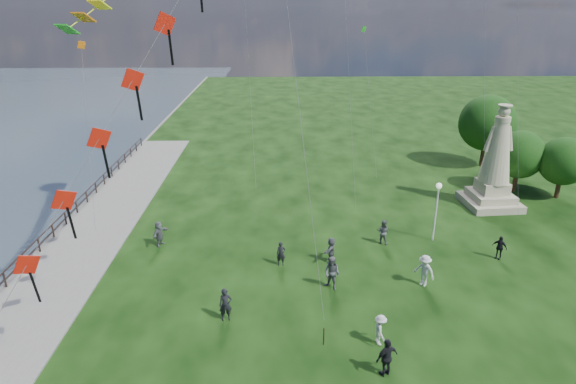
{
  "coord_description": "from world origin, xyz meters",
  "views": [
    {
      "loc": [
        -1.5,
        -14.76,
        14.38
      ],
      "look_at": [
        -1.0,
        8.0,
        5.5
      ],
      "focal_mm": 30.0,
      "sensor_mm": 36.0,
      "label": 1
    }
  ],
  "objects_px": {
    "person_9": "(499,247)",
    "person_11": "(331,250)",
    "person_1": "(332,273)",
    "person_2": "(380,330)",
    "statue": "(495,169)",
    "person_0": "(226,305)",
    "person_6": "(281,254)",
    "lamppost": "(437,199)",
    "person_7": "(383,232)",
    "person_5": "(159,234)",
    "person_3": "(387,357)",
    "person_8": "(424,271)"
  },
  "relations": [
    {
      "from": "person_9",
      "to": "person_11",
      "type": "relative_size",
      "value": 0.95
    },
    {
      "from": "person_1",
      "to": "person_2",
      "type": "distance_m",
      "value": 4.92
    },
    {
      "from": "statue",
      "to": "person_0",
      "type": "height_order",
      "value": "statue"
    },
    {
      "from": "person_6",
      "to": "person_1",
      "type": "bearing_deg",
      "value": -47.97
    },
    {
      "from": "person_0",
      "to": "person_2",
      "type": "distance_m",
      "value": 7.39
    },
    {
      "from": "lamppost",
      "to": "person_6",
      "type": "xyz_separation_m",
      "value": [
        -9.95,
        -3.0,
        -2.13
      ]
    },
    {
      "from": "person_7",
      "to": "person_11",
      "type": "xyz_separation_m",
      "value": [
        -3.58,
        -2.3,
        -0.03
      ]
    },
    {
      "from": "statue",
      "to": "person_9",
      "type": "xyz_separation_m",
      "value": [
        -2.88,
        -8.21,
        -2.18
      ]
    },
    {
      "from": "lamppost",
      "to": "person_5",
      "type": "relative_size",
      "value": 2.43
    },
    {
      "from": "person_9",
      "to": "person_7",
      "type": "bearing_deg",
      "value": -155.26
    },
    {
      "from": "person_5",
      "to": "person_3",
      "type": "bearing_deg",
      "value": -111.24
    },
    {
      "from": "person_5",
      "to": "person_8",
      "type": "xyz_separation_m",
      "value": [
        15.49,
        -5.06,
        0.09
      ]
    },
    {
      "from": "statue",
      "to": "person_0",
      "type": "xyz_separation_m",
      "value": [
        -18.79,
        -13.97,
        -2.08
      ]
    },
    {
      "from": "lamppost",
      "to": "person_2",
      "type": "height_order",
      "value": "lamppost"
    },
    {
      "from": "person_2",
      "to": "statue",
      "type": "bearing_deg",
      "value": -41.47
    },
    {
      "from": "person_1",
      "to": "person_8",
      "type": "bearing_deg",
      "value": 40.54
    },
    {
      "from": "person_6",
      "to": "statue",
      "type": "bearing_deg",
      "value": 24.14
    },
    {
      "from": "lamppost",
      "to": "person_1",
      "type": "xyz_separation_m",
      "value": [
        -7.24,
        -5.59,
        -1.93
      ]
    },
    {
      "from": "lamppost",
      "to": "person_7",
      "type": "height_order",
      "value": "lamppost"
    },
    {
      "from": "person_3",
      "to": "person_5",
      "type": "distance_m",
      "value": 16.85
    },
    {
      "from": "statue",
      "to": "person_2",
      "type": "relative_size",
      "value": 5.17
    },
    {
      "from": "person_9",
      "to": "person_11",
      "type": "height_order",
      "value": "person_11"
    },
    {
      "from": "statue",
      "to": "person_11",
      "type": "relative_size",
      "value": 4.92
    },
    {
      "from": "person_6",
      "to": "person_8",
      "type": "distance_m",
      "value": 8.13
    },
    {
      "from": "person_0",
      "to": "person_3",
      "type": "xyz_separation_m",
      "value": [
        7.0,
        -3.91,
        0.03
      ]
    },
    {
      "from": "person_9",
      "to": "person_2",
      "type": "bearing_deg",
      "value": -95.99
    },
    {
      "from": "person_5",
      "to": "person_6",
      "type": "xyz_separation_m",
      "value": [
        7.71,
        -2.68,
        -0.08
      ]
    },
    {
      "from": "statue",
      "to": "person_5",
      "type": "height_order",
      "value": "statue"
    },
    {
      "from": "statue",
      "to": "person_2",
      "type": "xyz_separation_m",
      "value": [
        -11.66,
        -15.92,
        -2.18
      ]
    },
    {
      "from": "statue",
      "to": "person_2",
      "type": "height_order",
      "value": "statue"
    },
    {
      "from": "person_1",
      "to": "person_3",
      "type": "relative_size",
      "value": 1.07
    },
    {
      "from": "person_7",
      "to": "person_9",
      "type": "distance_m",
      "value": 6.95
    },
    {
      "from": "statue",
      "to": "person_0",
      "type": "bearing_deg",
      "value": -147.52
    },
    {
      "from": "person_11",
      "to": "person_1",
      "type": "bearing_deg",
      "value": 21.05
    },
    {
      "from": "lamppost",
      "to": "person_2",
      "type": "bearing_deg",
      "value": -118.55
    },
    {
      "from": "person_3",
      "to": "person_9",
      "type": "relative_size",
      "value": 1.18
    },
    {
      "from": "person_3",
      "to": "person_5",
      "type": "relative_size",
      "value": 1.07
    },
    {
      "from": "person_3",
      "to": "person_9",
      "type": "height_order",
      "value": "person_3"
    },
    {
      "from": "person_8",
      "to": "person_11",
      "type": "bearing_deg",
      "value": -164.77
    },
    {
      "from": "person_7",
      "to": "person_8",
      "type": "height_order",
      "value": "person_8"
    },
    {
      "from": "person_0",
      "to": "person_8",
      "type": "bearing_deg",
      "value": 3.93
    },
    {
      "from": "person_5",
      "to": "person_8",
      "type": "bearing_deg",
      "value": -84.7
    },
    {
      "from": "person_2",
      "to": "person_7",
      "type": "distance_m",
      "value": 10.09
    },
    {
      "from": "statue",
      "to": "lamppost",
      "type": "distance_m",
      "value": 8.36
    },
    {
      "from": "person_3",
      "to": "person_9",
      "type": "bearing_deg",
      "value": -158.61
    },
    {
      "from": "person_3",
      "to": "person_5",
      "type": "xyz_separation_m",
      "value": [
        -11.99,
        11.84,
        -0.06
      ]
    },
    {
      "from": "person_8",
      "to": "person_1",
      "type": "bearing_deg",
      "value": -132.76
    },
    {
      "from": "person_1",
      "to": "person_7",
      "type": "xyz_separation_m",
      "value": [
        3.85,
        5.24,
        -0.13
      ]
    },
    {
      "from": "person_3",
      "to": "person_7",
      "type": "height_order",
      "value": "person_3"
    },
    {
      "from": "person_7",
      "to": "person_9",
      "type": "height_order",
      "value": "person_7"
    }
  ]
}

